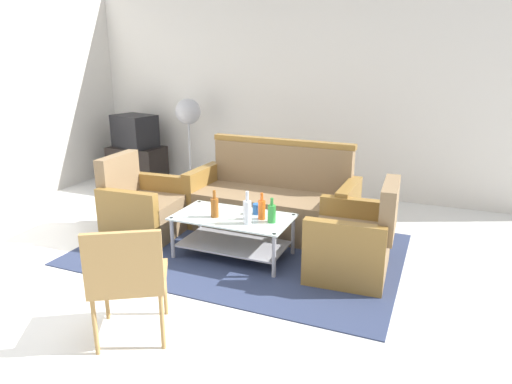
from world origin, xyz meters
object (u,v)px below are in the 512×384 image
(wicker_chair, at_px, (127,274))
(couch, at_px, (272,202))
(bottle_brown, at_px, (215,207))
(armchair_right, at_px, (353,243))
(pedestal_fan, at_px, (188,117))
(coffee_table, at_px, (233,230))
(bottle_green, at_px, (272,213))
(tv_stand, at_px, (137,164))
(armchair_left, at_px, (143,210))
(cup, at_px, (257,209))
(bottle_clear, at_px, (247,211))
(bottle_orange, at_px, (262,209))
(television, at_px, (135,131))

(wicker_chair, bearing_deg, couch, 55.21)
(couch, xyz_separation_m, bottle_brown, (-0.24, -0.88, 0.19))
(armchair_right, height_order, pedestal_fan, pedestal_fan)
(coffee_table, xyz_separation_m, bottle_green, (0.39, -0.01, 0.23))
(armchair_right, height_order, tv_stand, armchair_right)
(wicker_chair, bearing_deg, armchair_left, 92.42)
(cup, xyz_separation_m, pedestal_fan, (-1.82, 1.84, 0.55))
(bottle_clear, xyz_separation_m, bottle_orange, (0.07, 0.16, -0.02))
(armchair_left, relative_size, bottle_brown, 3.30)
(pedestal_fan, relative_size, wicker_chair, 1.51)
(bottle_clear, bearing_deg, couch, 96.72)
(couch, distance_m, coffee_table, 0.81)
(coffee_table, bearing_deg, television, 142.68)
(armchair_left, distance_m, bottle_clear, 1.36)
(coffee_table, distance_m, tv_stand, 3.19)
(tv_stand, xyz_separation_m, wicker_chair, (2.49, -3.41, 0.23))
(armchair_right, relative_size, wicker_chair, 1.01)
(couch, relative_size, armchair_right, 2.13)
(bottle_clear, bearing_deg, bottle_green, 32.09)
(armchair_right, height_order, bottle_green, armchair_right)
(coffee_table, xyz_separation_m, wicker_chair, (-0.05, -1.48, 0.22))
(wicker_chair, bearing_deg, bottle_orange, 46.59)
(bottle_clear, relative_size, television, 0.44)
(coffee_table, bearing_deg, wicker_chair, -92.06)
(bottle_clear, height_order, wicker_chair, wicker_chair)
(bottle_brown, bearing_deg, bottle_orange, 15.45)
(armchair_right, bearing_deg, bottle_green, 94.42)
(armchair_right, distance_m, tv_stand, 4.10)
(couch, relative_size, armchair_left, 2.13)
(bottle_green, relative_size, bottle_brown, 0.89)
(tv_stand, bearing_deg, bottle_brown, -40.11)
(bottle_green, height_order, bottle_brown, bottle_brown)
(couch, relative_size, wicker_chair, 2.16)
(cup, bearing_deg, coffee_table, -141.61)
(tv_stand, bearing_deg, coffee_table, -37.28)
(couch, xyz_separation_m, armchair_right, (1.02, -0.71, -0.03))
(armchair_left, relative_size, coffee_table, 0.77)
(couch, height_order, armchair_right, couch)
(cup, relative_size, tv_stand, 0.12)
(bottle_green, distance_m, wicker_chair, 1.53)
(television, bearing_deg, armchair_left, 142.76)
(bottle_brown, bearing_deg, couch, 74.72)
(coffee_table, relative_size, bottle_orange, 4.38)
(cup, relative_size, wicker_chair, 0.12)
(bottle_brown, height_order, cup, bottle_brown)
(bottle_green, bearing_deg, tv_stand, 146.48)
(couch, bearing_deg, tv_stand, -22.29)
(bottle_clear, bearing_deg, armchair_right, 13.02)
(television, bearing_deg, bottle_brown, 154.41)
(coffee_table, bearing_deg, armchair_right, 4.39)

